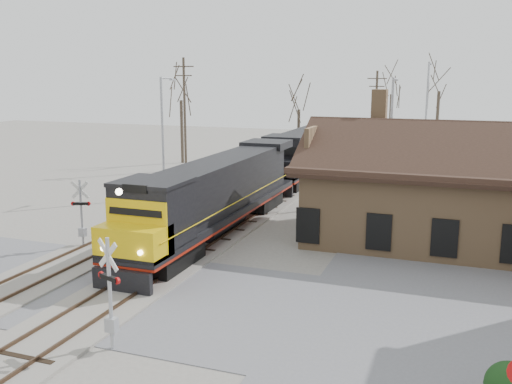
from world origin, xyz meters
TOP-DOWN VIEW (x-y plane):
  - ground at (0.00, 0.00)m, footprint 140.00×140.00m
  - road at (0.00, 0.00)m, footprint 60.00×9.00m
  - track_main at (0.00, 15.00)m, footprint 3.40×90.00m
  - track_siding at (-4.50, 15.00)m, footprint 3.40×90.00m
  - depot at (11.99, 12.00)m, footprint 15.20×9.31m
  - locomotive_lead at (0.00, 8.81)m, footprint 2.88×19.32m
  - locomotive_trailing at (0.00, 28.41)m, footprint 2.88×19.32m
  - crossbuck_near at (2.34, -4.39)m, footprint 1.03×0.44m
  - crossbuck_far at (-5.47, 4.59)m, footprint 0.98×0.39m
  - streetlight_a at (-7.54, 16.96)m, footprint 0.25×2.04m
  - streetlight_b at (7.80, 21.18)m, footprint 0.25×2.04m
  - streetlight_c at (9.11, 36.27)m, footprint 0.25×2.04m
  - utility_pole_a at (-11.60, 28.22)m, footprint 2.00×0.24m
  - utility_pole_b at (3.66, 42.03)m, footprint 2.00×0.24m
  - tree_a at (-13.94, 32.05)m, footprint 4.15×4.15m
  - tree_b at (-3.80, 38.82)m, footprint 3.44×3.44m
  - tree_c at (4.27, 49.62)m, footprint 4.33×4.33m
  - tree_d at (9.77, 43.88)m, footprint 4.69×4.69m

SIDE VIEW (x-z plane):
  - ground at x=0.00m, z-range 0.00..0.00m
  - road at x=0.00m, z-range 0.00..0.03m
  - track_main at x=0.00m, z-range -0.05..0.19m
  - track_siding at x=-4.50m, z-range -0.05..0.19m
  - crossbuck_far at x=-5.47m, z-range -0.07..3.45m
  - crossbuck_near at x=2.34m, z-range -0.09..3.64m
  - locomotive_trailing at x=0.00m, z-range 0.22..4.28m
  - locomotive_lead at x=0.00m, z-range 0.11..4.40m
  - depot at x=11.99m, z-range -1.54..6.36m
  - utility_pole_b at x=3.66m, z-range 0.22..9.33m
  - streetlight_b at x=7.80m, z-range 0.53..9.04m
  - streetlight_a at x=-7.54m, z-range 0.53..9.08m
  - utility_pole_a at x=-11.60m, z-range 0.23..10.44m
  - streetlight_c at x=9.11m, z-range 0.54..10.39m
  - tree_b at x=-3.80m, z-range 1.77..10.19m
  - tree_a at x=-13.94m, z-range 2.15..12.33m
  - tree_c at x=4.27m, z-range 2.25..12.86m
  - tree_d at x=9.77m, z-range 2.44..13.92m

